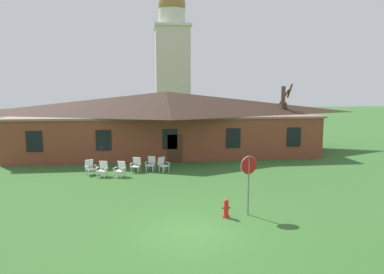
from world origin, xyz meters
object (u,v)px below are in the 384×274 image
at_px(lawn_chair_middle, 136,164).
at_px(lawn_chair_right_end, 151,163).
at_px(fire_hydrant, 226,209).
at_px(lawn_chair_near_door, 103,169).
at_px(lawn_chair_far_side, 163,164).
at_px(lawn_chair_left_end, 120,169).
at_px(stop_sign, 249,173).
at_px(lawn_chair_by_porch, 90,167).

distance_m(lawn_chair_middle, lawn_chair_right_end, 1.03).
distance_m(lawn_chair_right_end, fire_hydrant, 9.72).
height_order(lawn_chair_near_door, lawn_chair_middle, same).
bearing_deg(lawn_chair_middle, lawn_chair_far_side, -1.56).
height_order(lawn_chair_left_end, lawn_chair_right_end, same).
distance_m(stop_sign, lawn_chair_far_side, 9.40).
relative_size(lawn_chair_near_door, lawn_chair_far_side, 1.00).
height_order(lawn_chair_left_end, lawn_chair_middle, same).
bearing_deg(fire_hydrant, lawn_chair_left_end, 122.84).
height_order(stop_sign, lawn_chair_left_end, stop_sign).
bearing_deg(stop_sign, lawn_chair_left_end, 128.39).
bearing_deg(lawn_chair_far_side, lawn_chair_near_door, -166.06).
bearing_deg(lawn_chair_right_end, lawn_chair_middle, -163.01).
bearing_deg(lawn_chair_near_door, fire_hydrant, -52.39).
relative_size(lawn_chair_left_end, lawn_chair_far_side, 1.00).
distance_m(stop_sign, lawn_chair_left_end, 9.75).
xyz_separation_m(stop_sign, lawn_chair_left_end, (-6.00, 7.57, -1.34)).
bearing_deg(lawn_chair_middle, lawn_chair_right_end, 16.99).
bearing_deg(lawn_chair_far_side, lawn_chair_middle, 178.44).
height_order(stop_sign, lawn_chair_far_side, stop_sign).
bearing_deg(lawn_chair_right_end, lawn_chair_far_side, -24.39).
xyz_separation_m(stop_sign, lawn_chair_near_door, (-7.11, 7.75, -1.34)).
bearing_deg(lawn_chair_by_porch, fire_hydrant, -50.67).
xyz_separation_m(lawn_chair_near_door, lawn_chair_middle, (2.03, 0.99, 0.00)).
relative_size(lawn_chair_middle, lawn_chair_right_end, 1.00).
relative_size(lawn_chair_left_end, fire_hydrant, 1.21).
xyz_separation_m(lawn_chair_near_door, lawn_chair_far_side, (3.79, 0.94, 0.00)).
xyz_separation_m(stop_sign, lawn_chair_by_porch, (-7.96, 8.33, -1.34)).
relative_size(lawn_chair_middle, lawn_chair_far_side, 1.00).
relative_size(lawn_chair_left_end, lawn_chair_middle, 1.00).
height_order(lawn_chair_middle, lawn_chair_right_end, same).
distance_m(lawn_chair_by_porch, lawn_chair_far_side, 4.66).
bearing_deg(lawn_chair_right_end, lawn_chair_by_porch, -169.56).
height_order(stop_sign, lawn_chair_right_end, stop_sign).
bearing_deg(stop_sign, lawn_chair_far_side, 110.89).
relative_size(stop_sign, lawn_chair_near_door, 2.70).
height_order(lawn_chair_left_end, fire_hydrant, lawn_chair_left_end).
relative_size(stop_sign, lawn_chair_middle, 2.70).
height_order(lawn_chair_by_porch, lawn_chair_far_side, same).
bearing_deg(lawn_chair_left_end, lawn_chair_by_porch, 158.98).
xyz_separation_m(stop_sign, lawn_chair_middle, (-5.07, 8.74, -1.34)).
relative_size(lawn_chair_by_porch, lawn_chair_far_side, 1.00).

